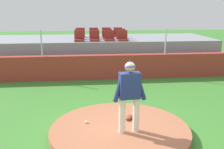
# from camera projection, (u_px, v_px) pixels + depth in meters

# --- Properties ---
(ground_plane) EXTENTS (60.00, 60.00, 0.00)m
(ground_plane) POSITION_uv_depth(u_px,v_px,m) (120.00, 134.00, 6.75)
(ground_plane) COLOR #3C7E2E
(pitchers_mound) EXTENTS (3.54, 3.54, 0.19)m
(pitchers_mound) POSITION_uv_depth(u_px,v_px,m) (120.00, 131.00, 6.72)
(pitchers_mound) COLOR #A86344
(pitchers_mound) RESTS_ON ground_plane
(pitcher) EXTENTS (0.83, 0.31, 1.77)m
(pitcher) POSITION_uv_depth(u_px,v_px,m) (130.00, 91.00, 6.23)
(pitcher) COLOR white
(pitcher) RESTS_ON pitchers_mound
(baseball) EXTENTS (0.07, 0.07, 0.07)m
(baseball) POSITION_uv_depth(u_px,v_px,m) (86.00, 122.00, 6.94)
(baseball) COLOR white
(baseball) RESTS_ON pitchers_mound
(fielding_glove) EXTENTS (0.33, 0.36, 0.11)m
(fielding_glove) POSITION_uv_depth(u_px,v_px,m) (129.00, 117.00, 7.18)
(fielding_glove) COLOR brown
(fielding_glove) RESTS_ON pitchers_mound
(brick_barrier) EXTENTS (12.98, 0.40, 1.09)m
(brick_barrier) POSITION_uv_depth(u_px,v_px,m) (104.00, 67.00, 11.85)
(brick_barrier) COLOR #9E352B
(brick_barrier) RESTS_ON ground_plane
(fence_post_left) EXTENTS (0.06, 0.06, 1.12)m
(fence_post_left) POSITION_uv_depth(u_px,v_px,m) (41.00, 43.00, 11.31)
(fence_post_left) COLOR silver
(fence_post_left) RESTS_ON brick_barrier
(fence_post_right) EXTENTS (0.06, 0.06, 1.12)m
(fence_post_right) POSITION_uv_depth(u_px,v_px,m) (165.00, 42.00, 11.85)
(fence_post_right) COLOR silver
(fence_post_right) RESTS_ON brick_barrier
(bleacher_platform) EXTENTS (11.79, 3.81, 1.54)m
(bleacher_platform) POSITION_uv_depth(u_px,v_px,m) (100.00, 52.00, 14.37)
(bleacher_platform) COLOR gray
(bleacher_platform) RESTS_ON ground_plane
(stadium_chair_0) EXTENTS (0.48, 0.44, 0.50)m
(stadium_chair_0) POSITION_uv_depth(u_px,v_px,m) (79.00, 38.00, 12.69)
(stadium_chair_0) COLOR maroon
(stadium_chair_0) RESTS_ON bleacher_platform
(stadium_chair_1) EXTENTS (0.48, 0.44, 0.50)m
(stadium_chair_1) POSITION_uv_depth(u_px,v_px,m) (95.00, 38.00, 12.80)
(stadium_chair_1) COLOR maroon
(stadium_chair_1) RESTS_ON bleacher_platform
(stadium_chair_2) EXTENTS (0.48, 0.44, 0.50)m
(stadium_chair_2) POSITION_uv_depth(u_px,v_px,m) (109.00, 38.00, 12.87)
(stadium_chair_2) COLOR maroon
(stadium_chair_2) RESTS_ON bleacher_platform
(stadium_chair_3) EXTENTS (0.48, 0.44, 0.50)m
(stadium_chair_3) POSITION_uv_depth(u_px,v_px,m) (123.00, 38.00, 12.90)
(stadium_chair_3) COLOR maroon
(stadium_chair_3) RESTS_ON bleacher_platform
(stadium_chair_4) EXTENTS (0.48, 0.44, 0.50)m
(stadium_chair_4) POSITION_uv_depth(u_px,v_px,m) (80.00, 36.00, 13.55)
(stadium_chair_4) COLOR maroon
(stadium_chair_4) RESTS_ON bleacher_platform
(stadium_chair_5) EXTENTS (0.48, 0.44, 0.50)m
(stadium_chair_5) POSITION_uv_depth(u_px,v_px,m) (94.00, 36.00, 13.63)
(stadium_chair_5) COLOR maroon
(stadium_chair_5) RESTS_ON bleacher_platform
(stadium_chair_6) EXTENTS (0.48, 0.44, 0.50)m
(stadium_chair_6) POSITION_uv_depth(u_px,v_px,m) (107.00, 36.00, 13.70)
(stadium_chair_6) COLOR maroon
(stadium_chair_6) RESTS_ON bleacher_platform
(stadium_chair_7) EXTENTS (0.48, 0.44, 0.50)m
(stadium_chair_7) POSITION_uv_depth(u_px,v_px,m) (121.00, 36.00, 13.76)
(stadium_chair_7) COLOR maroon
(stadium_chair_7) RESTS_ON bleacher_platform
(stadium_chair_8) EXTENTS (0.48, 0.44, 0.50)m
(stadium_chair_8) POSITION_uv_depth(u_px,v_px,m) (80.00, 34.00, 14.46)
(stadium_chair_8) COLOR maroon
(stadium_chair_8) RESTS_ON bleacher_platform
(stadium_chair_9) EXTENTS (0.48, 0.44, 0.50)m
(stadium_chair_9) POSITION_uv_depth(u_px,v_px,m) (94.00, 34.00, 14.54)
(stadium_chair_9) COLOR maroon
(stadium_chair_9) RESTS_ON bleacher_platform
(stadium_chair_10) EXTENTS (0.48, 0.44, 0.50)m
(stadium_chair_10) POSITION_uv_depth(u_px,v_px,m) (106.00, 34.00, 14.61)
(stadium_chair_10) COLOR maroon
(stadium_chair_10) RESTS_ON bleacher_platform
(stadium_chair_11) EXTENTS (0.48, 0.44, 0.50)m
(stadium_chair_11) POSITION_uv_depth(u_px,v_px,m) (118.00, 34.00, 14.66)
(stadium_chair_11) COLOR maroon
(stadium_chair_11) RESTS_ON bleacher_platform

